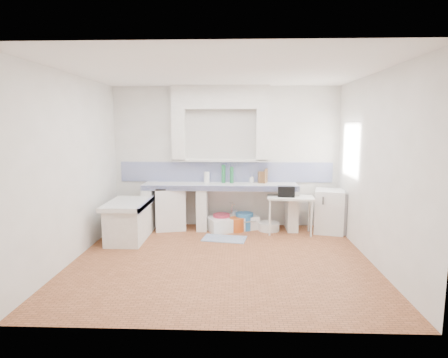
{
  "coord_description": "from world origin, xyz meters",
  "views": [
    {
      "loc": [
        0.24,
        -5.45,
        2.04
      ],
      "look_at": [
        0.0,
        1.0,
        1.1
      ],
      "focal_mm": 29.74,
      "sensor_mm": 36.0,
      "label": 1
    }
  ],
  "objects_px": {
    "fridge": "(329,211)",
    "sink": "(232,223)",
    "stove": "(170,208)",
    "side_table": "(290,215)"
  },
  "relations": [
    {
      "from": "sink",
      "to": "fridge",
      "type": "xyz_separation_m",
      "value": [
        1.86,
        -0.13,
        0.3
      ]
    },
    {
      "from": "stove",
      "to": "side_table",
      "type": "height_order",
      "value": "stove"
    },
    {
      "from": "sink",
      "to": "side_table",
      "type": "xyz_separation_m",
      "value": [
        1.1,
        -0.25,
        0.24
      ]
    },
    {
      "from": "side_table",
      "to": "fridge",
      "type": "height_order",
      "value": "fridge"
    },
    {
      "from": "side_table",
      "to": "sink",
      "type": "bearing_deg",
      "value": 171.3
    },
    {
      "from": "fridge",
      "to": "sink",
      "type": "bearing_deg",
      "value": -169.97
    },
    {
      "from": "stove",
      "to": "sink",
      "type": "height_order",
      "value": "stove"
    },
    {
      "from": "stove",
      "to": "fridge",
      "type": "xyz_separation_m",
      "value": [
        3.09,
        -0.15,
        0.01
      ]
    },
    {
      "from": "stove",
      "to": "sink",
      "type": "bearing_deg",
      "value": -13.77
    },
    {
      "from": "stove",
      "to": "side_table",
      "type": "distance_m",
      "value": 2.34
    }
  ]
}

